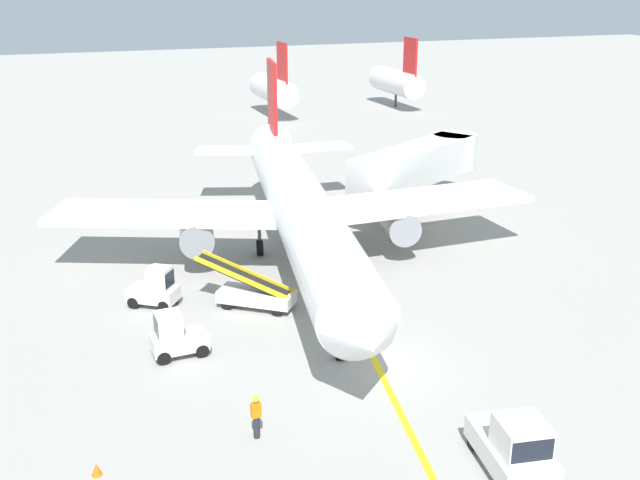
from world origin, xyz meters
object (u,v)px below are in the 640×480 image
object	(u,v)px
belt_loader_forward_hold	(254,293)
ground_crew_marshaller	(256,415)
airliner	(299,205)
jet_bridge	(424,162)
baggage_tug_by_cargo_door	(156,289)
safety_cone_nose_left	(97,469)
safety_cone_nose_right	(393,238)
baggage_tug_near_wing	(176,337)
pushback_tug	(514,446)

from	to	relation	value
belt_loader_forward_hold	ground_crew_marshaller	xyz separation A→B (m)	(-3.13, -10.92, 0.13)
airliner	jet_bridge	size ratio (longest dim) A/B	2.85
baggage_tug_by_cargo_door	belt_loader_forward_hold	size ratio (longest dim) A/B	0.57
airliner	safety_cone_nose_left	bearing A→B (deg)	-128.62
belt_loader_forward_hold	safety_cone_nose_right	distance (m)	12.62
ground_crew_marshaller	baggage_tug_near_wing	bearing A→B (deg)	101.79
baggage_tug_near_wing	belt_loader_forward_hold	size ratio (longest dim) A/B	0.52
baggage_tug_by_cargo_door	ground_crew_marshaller	distance (m)	12.90
airliner	ground_crew_marshaller	distance (m)	17.92
safety_cone_nose_right	pushback_tug	bearing A→B (deg)	-106.45
airliner	belt_loader_forward_hold	xyz separation A→B (m)	(-4.28, -5.20, -2.64)
baggage_tug_near_wing	ground_crew_marshaller	xyz separation A→B (m)	(1.50, -7.21, -0.02)
airliner	jet_bridge	distance (m)	12.95
baggage_tug_by_cargo_door	belt_loader_forward_hold	world-z (taller)	belt_loader_forward_hold
jet_bridge	safety_cone_nose_right	distance (m)	7.70
belt_loader_forward_hold	safety_cone_nose_left	xyz separation A→B (m)	(-8.73, -11.08, -0.56)
jet_bridge	ground_crew_marshaller	distance (m)	29.30
safety_cone_nose_right	belt_loader_forward_hold	bearing A→B (deg)	-149.58
jet_bridge	ground_crew_marshaller	xyz separation A→B (m)	(-18.77, -22.35, -2.63)
baggage_tug_by_cargo_door	safety_cone_nose_right	world-z (taller)	baggage_tug_by_cargo_door
jet_bridge	belt_loader_forward_hold	world-z (taller)	jet_bridge
jet_bridge	baggage_tug_near_wing	size ratio (longest dim) A/B	5.04
ground_crew_marshaller	baggage_tug_by_cargo_door	bearing A→B (deg)	96.37
airliner	safety_cone_nose_left	xyz separation A→B (m)	(-13.01, -16.29, -3.20)
pushback_tug	safety_cone_nose_left	bearing A→B (deg)	159.59
airliner	pushback_tug	xyz separation A→B (m)	(0.00, -21.13, -2.42)
ground_crew_marshaller	safety_cone_nose_right	xyz separation A→B (m)	(14.00, 17.30, -0.69)
baggage_tug_near_wing	belt_loader_forward_hold	xyz separation A→B (m)	(4.63, 3.71, -0.15)
ground_crew_marshaller	safety_cone_nose_right	distance (m)	22.26
pushback_tug	belt_loader_forward_hold	bearing A→B (deg)	105.05
airliner	belt_loader_forward_hold	bearing A→B (deg)	-129.45
baggage_tug_by_cargo_door	safety_cone_nose_left	distance (m)	13.66
belt_loader_forward_hold	safety_cone_nose_left	size ratio (longest dim) A/B	10.71
baggage_tug_near_wing	safety_cone_nose_right	distance (m)	18.51
belt_loader_forward_hold	safety_cone_nose_right	world-z (taller)	belt_loader_forward_hold
airliner	jet_bridge	xyz separation A→B (m)	(11.35, 6.23, 0.12)
pushback_tug	belt_loader_forward_hold	xyz separation A→B (m)	(-4.28, 15.93, -0.22)
jet_bridge	safety_cone_nose_right	bearing A→B (deg)	-133.33
ground_crew_marshaller	safety_cone_nose_left	bearing A→B (deg)	-178.29
jet_bridge	pushback_tug	distance (m)	29.73
airliner	pushback_tug	world-z (taller)	airliner
belt_loader_forward_hold	pushback_tug	bearing A→B (deg)	-74.95
pushback_tug	baggage_tug_by_cargo_door	world-z (taller)	pushback_tug
baggage_tug_near_wing	baggage_tug_by_cargo_door	distance (m)	5.61
airliner	belt_loader_forward_hold	world-z (taller)	airliner
belt_loader_forward_hold	jet_bridge	bearing A→B (deg)	36.18
airliner	baggage_tug_near_wing	bearing A→B (deg)	-135.01
baggage_tug_by_cargo_door	safety_cone_nose_left	xyz separation A→B (m)	(-4.17, -12.99, -0.71)
baggage_tug_by_cargo_door	belt_loader_forward_hold	xyz separation A→B (m)	(4.56, -1.90, -0.15)
airliner	belt_loader_forward_hold	distance (m)	7.23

